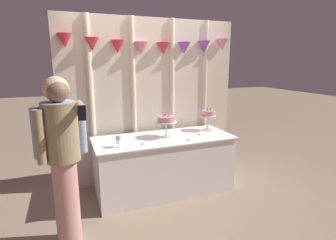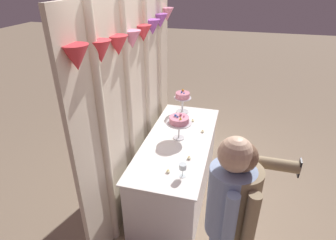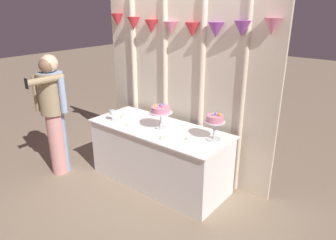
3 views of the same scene
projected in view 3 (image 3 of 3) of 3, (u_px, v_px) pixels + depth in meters
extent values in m
plane|color=gray|center=(155.00, 184.00, 4.17)|extent=(24.00, 24.00, 0.00)
cube|color=beige|center=(183.00, 88.00, 4.19)|extent=(2.65, 0.04, 2.40)
cylinder|color=beige|center=(135.00, 79.00, 4.69)|extent=(0.09, 0.09, 2.40)
cylinder|color=beige|center=(165.00, 85.00, 4.35)|extent=(0.08, 0.08, 2.40)
cylinder|color=beige|center=(201.00, 92.00, 3.99)|extent=(0.08, 0.08, 2.40)
cylinder|color=beige|center=(242.00, 100.00, 3.66)|extent=(0.06, 0.06, 2.40)
cone|color=#DB333D|center=(117.00, 20.00, 4.53)|extent=(0.19, 0.19, 0.17)
cone|color=#DB333D|center=(134.00, 23.00, 4.35)|extent=(0.19, 0.19, 0.17)
cone|color=#DB333D|center=(151.00, 26.00, 4.16)|extent=(0.19, 0.19, 0.17)
cone|color=pink|center=(171.00, 28.00, 3.97)|extent=(0.19, 0.19, 0.17)
cone|color=#DB333D|center=(192.00, 30.00, 3.78)|extent=(0.19, 0.19, 0.17)
cone|color=purple|center=(216.00, 30.00, 3.58)|extent=(0.19, 0.19, 0.17)
cone|color=purple|center=(242.00, 29.00, 3.38)|extent=(0.19, 0.19, 0.17)
cone|color=pink|center=(272.00, 26.00, 3.17)|extent=(0.19, 0.19, 0.17)
cube|color=white|center=(159.00, 156.00, 4.11)|extent=(1.84, 0.73, 0.77)
cube|color=white|center=(159.00, 128.00, 3.97)|extent=(1.89, 0.78, 0.01)
cylinder|color=silver|center=(161.00, 128.00, 3.95)|extent=(0.13, 0.13, 0.01)
cylinder|color=silver|center=(161.00, 120.00, 3.91)|extent=(0.02, 0.02, 0.20)
cylinder|color=silver|center=(161.00, 112.00, 3.87)|extent=(0.30, 0.30, 0.01)
cylinder|color=pink|center=(161.00, 109.00, 3.86)|extent=(0.23, 0.23, 0.07)
sphere|color=pink|center=(162.00, 106.00, 3.81)|extent=(0.03, 0.03, 0.03)
sphere|color=blue|center=(163.00, 104.00, 3.87)|extent=(0.03, 0.03, 0.03)
sphere|color=blue|center=(160.00, 105.00, 3.87)|extent=(0.02, 0.02, 0.02)
cone|color=yellow|center=(155.00, 104.00, 3.86)|extent=(0.03, 0.03, 0.04)
cone|color=pink|center=(159.00, 107.00, 3.79)|extent=(0.02, 0.02, 0.03)
cylinder|color=silver|center=(214.00, 139.00, 3.61)|extent=(0.18, 0.18, 0.01)
cylinder|color=silver|center=(214.00, 130.00, 3.58)|extent=(0.03, 0.03, 0.21)
cylinder|color=silver|center=(215.00, 122.00, 3.54)|extent=(0.25, 0.25, 0.01)
cylinder|color=pink|center=(215.00, 118.00, 3.52)|extent=(0.20, 0.20, 0.07)
sphere|color=orange|center=(219.00, 114.00, 3.48)|extent=(0.04, 0.04, 0.04)
cone|color=blue|center=(215.00, 113.00, 3.52)|extent=(0.03, 0.03, 0.04)
cone|color=blue|center=(212.00, 114.00, 3.50)|extent=(0.02, 0.02, 0.03)
cylinder|color=silver|center=(113.00, 120.00, 4.21)|extent=(0.06, 0.06, 0.00)
cylinder|color=silver|center=(113.00, 117.00, 4.19)|extent=(0.01, 0.01, 0.09)
cylinder|color=silver|center=(112.00, 112.00, 4.16)|extent=(0.07, 0.07, 0.06)
cylinder|color=beige|center=(122.00, 117.00, 4.30)|extent=(0.04, 0.04, 0.02)
sphere|color=#F9CC4C|center=(122.00, 116.00, 4.30)|extent=(0.01, 0.01, 0.01)
cylinder|color=beige|center=(128.00, 125.00, 4.02)|extent=(0.04, 0.04, 0.02)
sphere|color=#F9CC4C|center=(128.00, 123.00, 4.02)|extent=(0.01, 0.01, 0.01)
cylinder|color=beige|center=(161.00, 138.00, 3.63)|extent=(0.04, 0.04, 0.02)
sphere|color=#F9CC4C|center=(161.00, 137.00, 3.62)|extent=(0.01, 0.01, 0.01)
cylinder|color=beige|center=(187.00, 139.00, 3.61)|extent=(0.04, 0.04, 0.02)
sphere|color=#F9CC4C|center=(187.00, 137.00, 3.60)|extent=(0.01, 0.01, 0.01)
cylinder|color=#93ADD6|center=(59.00, 142.00, 4.36)|extent=(0.24, 0.24, 0.90)
cylinder|color=#93ADD6|center=(53.00, 92.00, 4.10)|extent=(0.33, 0.33, 0.54)
sphere|color=beige|center=(49.00, 63.00, 3.97)|extent=(0.23, 0.23, 0.23)
cylinder|color=#93ADD6|center=(44.00, 91.00, 4.21)|extent=(0.08, 0.08, 0.47)
cylinder|color=#93ADD6|center=(62.00, 95.00, 4.00)|extent=(0.08, 0.08, 0.47)
cylinder|color=#D6938E|center=(57.00, 143.00, 4.32)|extent=(0.31, 0.31, 0.89)
cylinder|color=#9E8966|center=(50.00, 94.00, 4.07)|extent=(0.42, 0.42, 0.55)
sphere|color=#846047|center=(47.00, 65.00, 3.94)|extent=(0.20, 0.20, 0.20)
cube|color=maroon|center=(40.00, 94.00, 3.96)|extent=(0.04, 0.02, 0.35)
cylinder|color=#9E8966|center=(37.00, 94.00, 4.10)|extent=(0.08, 0.08, 0.48)
cylinder|color=#9E8966|center=(45.00, 80.00, 3.78)|extent=(0.08, 0.48, 0.08)
cube|color=black|center=(26.00, 84.00, 3.61)|extent=(0.06, 0.01, 0.12)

